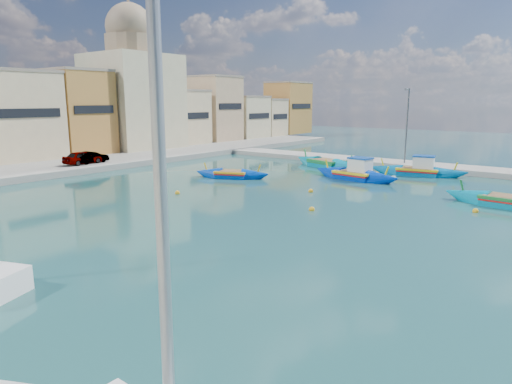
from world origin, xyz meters
TOP-DOWN VIEW (x-y plane):
  - ground at (0.00, 0.00)m, footprint 160.00×160.00m
  - east_quay at (18.00, 0.00)m, footprint 4.00×70.00m
  - north_quay at (0.00, 32.00)m, footprint 80.00×8.00m
  - north_townhouses at (6.68, 39.36)m, footprint 83.20×7.87m
  - church_block at (10.00, 40.00)m, footprint 10.00×10.00m
  - quay_street_lamp at (17.44, 6.00)m, footprint 1.18×0.16m
  - parked_cars at (-8.33, 30.50)m, footprint 19.50×2.41m
  - luzzu_turquoise_cabin at (13.50, 3.27)m, footprint 3.71×9.15m
  - luzzu_blue_cabin at (7.92, 6.83)m, footprint 3.06×8.68m
  - luzzu_cyan_mid at (13.05, 12.56)m, footprint 4.69×9.47m
  - luzzu_green at (1.94, 15.91)m, footprint 4.33×7.18m
  - luzzu_blue_south at (4.39, -5.79)m, footprint 2.68×8.78m
  - mooring_buoys at (2.04, 6.68)m, footprint 22.80×24.12m

SIDE VIEW (x-z plane):
  - ground at x=0.00m, z-range 0.00..0.00m
  - mooring_buoys at x=2.04m, z-range -0.10..0.26m
  - luzzu_green at x=1.94m, z-range -0.87..1.34m
  - east_quay at x=18.00m, z-range 0.00..0.50m
  - luzzu_blue_south at x=4.39m, z-range -0.99..1.51m
  - luzzu_cyan_mid at x=13.05m, z-range -1.08..1.65m
  - north_quay at x=0.00m, z-range 0.00..0.60m
  - luzzu_turquoise_cabin at x=13.50m, z-range -1.09..1.78m
  - luzzu_blue_cabin at x=7.92m, z-range -1.14..1.87m
  - parked_cars at x=-8.33m, z-range 0.55..1.86m
  - quay_street_lamp at x=17.44m, z-range 0.34..8.34m
  - north_townhouses at x=6.68m, z-range -0.10..10.09m
  - church_block at x=10.00m, z-range -1.14..17.96m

